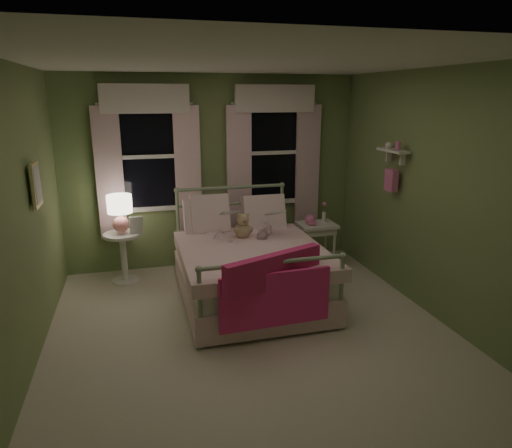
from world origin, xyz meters
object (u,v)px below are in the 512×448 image
object	(u,v)px
child_right	(262,213)
nightstand_right	(317,231)
nightstand_left	(123,251)
bed	(248,268)
table_lamp	(120,210)
child_left	(217,215)
teddy_bear	(243,227)

from	to	relation	value
child_right	nightstand_right	world-z (taller)	child_right
child_right	nightstand_left	bearing A→B (deg)	3.91
nightstand_left	nightstand_right	bearing A→B (deg)	-4.61
nightstand_right	child_right	bearing A→B (deg)	-163.74
child_right	nightstand_left	size ratio (longest dim) A/B	1.05
bed	child_right	xyz separation A→B (m)	(0.29, 0.43, 0.54)
table_lamp	nightstand_right	bearing A→B (deg)	-4.61
bed	nightstand_right	distance (m)	1.33
bed	child_right	world-z (taller)	child_right
child_left	table_lamp	world-z (taller)	child_left
child_left	child_right	bearing A→B (deg)	165.51
nightstand_left	nightstand_right	xyz separation A→B (m)	(2.55, -0.21, 0.13)
bed	teddy_bear	size ratio (longest dim) A/B	6.36
table_lamp	child_right	bearing A→B (deg)	-14.88
child_left	nightstand_right	xyz separation A→B (m)	(1.41, 0.25, -0.37)
teddy_bear	child_right	bearing A→B (deg)	29.50
bed	nightstand_right	bearing A→B (deg)	30.99
child_left	teddy_bear	xyz separation A→B (m)	(0.28, -0.16, -0.13)
child_right	table_lamp	xyz separation A→B (m)	(-1.70, 0.45, 0.04)
child_right	nightstand_left	xyz separation A→B (m)	(-1.70, 0.45, -0.49)
bed	nightstand_right	xyz separation A→B (m)	(1.13, 0.68, 0.17)
bed	child_right	bearing A→B (deg)	56.58
child_right	table_lamp	size ratio (longest dim) A/B	1.45
teddy_bear	table_lamp	distance (m)	1.55
teddy_bear	nightstand_left	xyz separation A→B (m)	(-1.42, 0.61, -0.37)
child_left	child_right	distance (m)	0.56
nightstand_right	nightstand_left	bearing A→B (deg)	175.39
child_left	child_right	size ratio (longest dim) A/B	1.03
teddy_bear	nightstand_right	xyz separation A→B (m)	(1.13, 0.41, -0.24)
child_left	nightstand_left	size ratio (longest dim) A/B	1.08
child_left	child_right	world-z (taller)	child_left
nightstand_right	teddy_bear	bearing A→B (deg)	-160.21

